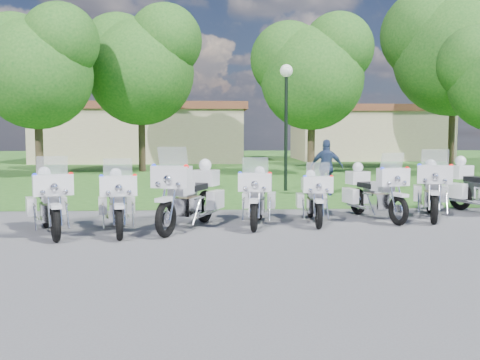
{
  "coord_description": "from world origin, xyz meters",
  "views": [
    {
      "loc": [
        -1.13,
        -10.95,
        2.01
      ],
      "look_at": [
        -0.47,
        1.2,
        0.95
      ],
      "focal_mm": 40.0,
      "sensor_mm": 36.0,
      "label": 1
    }
  ],
  "objects": [
    {
      "name": "ground",
      "position": [
        0.0,
        0.0,
        0.0
      ],
      "size": [
        100.0,
        100.0,
        0.0
      ],
      "primitive_type": "plane",
      "color": "#535358",
      "rests_on": "ground"
    },
    {
      "name": "grass_lawn",
      "position": [
        0.0,
        27.0,
        0.0
      ],
      "size": [
        100.0,
        48.0,
        0.01
      ],
      "primitive_type": "cube",
      "color": "#275A1C",
      "rests_on": "ground"
    },
    {
      "name": "motorcycle_0",
      "position": [
        -4.39,
        -0.11,
        0.67
      ],
      "size": [
        1.35,
        2.24,
        1.6
      ],
      "rotation": [
        0.0,
        0.0,
        3.54
      ],
      "color": "black",
      "rests_on": "ground"
    },
    {
      "name": "motorcycle_1",
      "position": [
        -3.06,
        0.03,
        0.64
      ],
      "size": [
        1.04,
        2.27,
        1.54
      ],
      "rotation": [
        0.0,
        0.0,
        3.35
      ],
      "color": "black",
      "rests_on": "ground"
    },
    {
      "name": "motorcycle_2",
      "position": [
        -1.59,
        0.35,
        0.73
      ],
      "size": [
        1.49,
        2.46,
        1.76
      ],
      "rotation": [
        0.0,
        0.0,
        2.74
      ],
      "color": "black",
      "rests_on": "ground"
    },
    {
      "name": "motorcycle_3",
      "position": [
        -0.11,
        0.75,
        0.64
      ],
      "size": [
        0.97,
        2.26,
        1.52
      ],
      "rotation": [
        0.0,
        0.0,
        2.98
      ],
      "color": "black",
      "rests_on": "ground"
    },
    {
      "name": "motorcycle_4",
      "position": [
        1.19,
        0.96,
        0.59
      ],
      "size": [
        0.76,
        2.09,
        1.4
      ],
      "rotation": [
        0.0,
        0.0,
        3.07
      ],
      "color": "black",
      "rests_on": "ground"
    },
    {
      "name": "motorcycle_5",
      "position": [
        2.7,
        1.39,
        0.66
      ],
      "size": [
        1.17,
        2.31,
        1.59
      ],
      "rotation": [
        0.0,
        0.0,
        3.41
      ],
      "color": "black",
      "rests_on": "ground"
    },
    {
      "name": "motorcycle_6",
      "position": [
        4.16,
        1.51,
        0.69
      ],
      "size": [
        1.33,
        2.37,
        1.66
      ],
      "rotation": [
        0.0,
        0.0,
        2.8
      ],
      "color": "black",
      "rests_on": "ground"
    },
    {
      "name": "lamp_post",
      "position": [
        1.47,
        7.58,
        3.29
      ],
      "size": [
        0.44,
        0.44,
        4.38
      ],
      "color": "black",
      "rests_on": "ground"
    },
    {
      "name": "tree_0",
      "position": [
        -9.03,
        13.98,
        5.17
      ],
      "size": [
        5.86,
        5.0,
        7.81
      ],
      "color": "#38281C",
      "rests_on": "ground"
    },
    {
      "name": "tree_1",
      "position": [
        -4.83,
        17.56,
        5.73
      ],
      "size": [
        6.5,
        5.55,
        8.67
      ],
      "color": "#38281C",
      "rests_on": "ground"
    },
    {
      "name": "tree_2",
      "position": [
        3.68,
        14.88,
        5.13
      ],
      "size": [
        5.81,
        4.96,
        7.75
      ],
      "color": "#38281C",
      "rests_on": "ground"
    },
    {
      "name": "tree_4",
      "position": [
        12.75,
        19.49,
        7.1
      ],
      "size": [
        8.04,
        6.86,
        10.72
      ],
      "color": "#38281C",
      "rests_on": "ground"
    },
    {
      "name": "building_west",
      "position": [
        -6.0,
        28.0,
        2.07
      ],
      "size": [
        14.56,
        8.32,
        4.1
      ],
      "color": "tan",
      "rests_on": "ground"
    },
    {
      "name": "building_east",
      "position": [
        11.0,
        30.0,
        2.07
      ],
      "size": [
        11.44,
        7.28,
        4.1
      ],
      "color": "tan",
      "rests_on": "ground"
    },
    {
      "name": "bystander_c",
      "position": [
        2.6,
        6.12,
        0.9
      ],
      "size": [
        1.14,
        0.7,
        1.81
      ],
      "primitive_type": "imported",
      "rotation": [
        0.0,
        0.0,
        2.88
      ],
      "color": "navy",
      "rests_on": "ground"
    }
  ]
}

